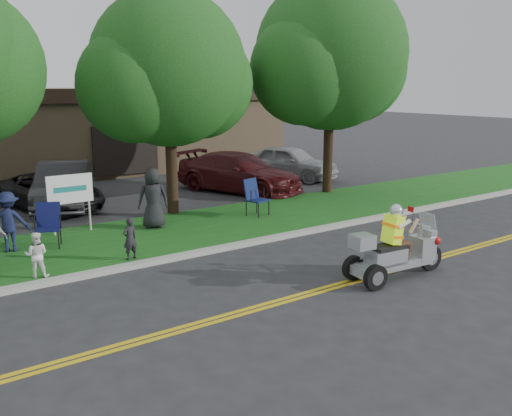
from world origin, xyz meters
TOP-DOWN VIEW (x-y plane):
  - ground at (0.00, 0.00)m, footprint 120.00×120.00m
  - centerline_near at (0.00, -0.58)m, footprint 60.00×0.10m
  - centerline_far at (0.00, -0.42)m, footprint 60.00×0.10m
  - curb at (0.00, 3.05)m, footprint 60.00×0.25m
  - grass_verge at (0.00, 5.20)m, footprint 60.00×4.00m
  - commercial_building at (2.00, 18.98)m, footprint 18.00×8.20m
  - tree_mid at (0.55, 7.23)m, footprint 5.88×4.80m
  - tree_right at (7.06, 7.03)m, footprint 6.86×5.60m
  - business_sign at (-2.90, 6.60)m, footprint 1.25×0.06m
  - trike_scooter at (1.87, -0.85)m, footprint 2.56×0.89m
  - lawn_chair_a at (-3.77, 5.62)m, footprint 0.77×0.78m
  - lawn_chair_b at (2.47, 5.41)m, footprint 0.76×0.78m
  - spectator_chair_a at (-4.68, 5.73)m, footprint 1.10×0.83m
  - spectator_chair_b at (-0.81, 5.78)m, footprint 0.98×0.78m
  - child_left at (-2.49, 3.40)m, footprint 0.42×0.32m
  - child_right at (-4.60, 3.40)m, footprint 0.59×0.54m
  - parked_car_left at (-2.00, 10.53)m, footprint 3.25×4.97m
  - parked_car_mid at (-2.50, 10.40)m, footprint 3.05×4.79m
  - parked_car_right at (4.50, 9.42)m, footprint 4.01×5.72m
  - parked_car_far_right at (8.00, 10.64)m, footprint 3.27×4.76m

SIDE VIEW (x-z plane):
  - ground at x=0.00m, z-range 0.00..0.00m
  - centerline_near at x=0.00m, z-range 0.00..0.01m
  - centerline_far at x=0.00m, z-range 0.00..0.01m
  - grass_verge at x=0.00m, z-range 0.01..0.11m
  - curb at x=0.00m, z-range 0.00..0.12m
  - trike_scooter at x=1.87m, z-range -0.25..1.42m
  - child_right at x=-4.60m, z-range 0.10..1.10m
  - child_left at x=-2.49m, z-range 0.10..1.12m
  - parked_car_mid at x=-2.50m, z-range 0.00..1.23m
  - lawn_chair_a at x=-3.77m, z-range 0.18..1.30m
  - parked_car_far_right at x=8.00m, z-range 0.00..1.51m
  - lawn_chair_b at x=2.47m, z-range 0.18..1.34m
  - parked_car_right at x=4.50m, z-range 0.00..1.54m
  - parked_car_left at x=-2.00m, z-range 0.00..1.55m
  - spectator_chair_a at x=-4.68m, z-range 0.10..1.61m
  - spectator_chair_b at x=-0.81m, z-range 0.10..1.86m
  - business_sign at x=-2.90m, z-range 0.38..2.13m
  - commercial_building at x=2.00m, z-range 0.01..4.01m
  - tree_mid at x=0.55m, z-range 0.91..7.96m
  - tree_right at x=7.06m, z-range 0.99..9.06m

